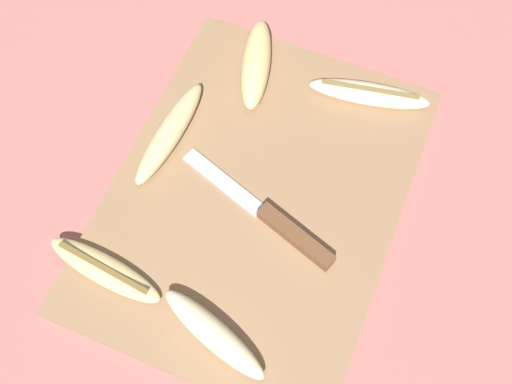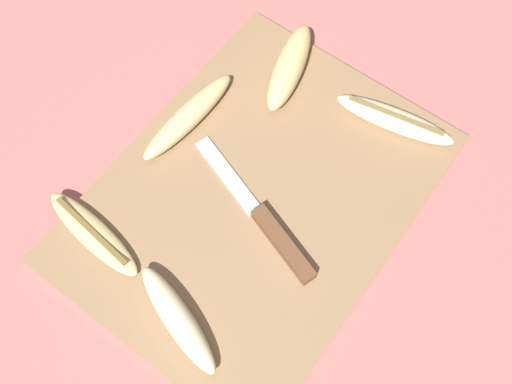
{
  "view_description": "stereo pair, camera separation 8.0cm",
  "coord_description": "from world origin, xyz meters",
  "px_view_note": "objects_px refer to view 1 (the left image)",
  "views": [
    {
      "loc": [
        -0.31,
        -0.13,
        0.75
      ],
      "look_at": [
        0.0,
        0.0,
        0.02
      ],
      "focal_mm": 42.0,
      "sensor_mm": 36.0,
      "label": 1
    },
    {
      "loc": [
        -0.27,
        -0.2,
        0.75
      ],
      "look_at": [
        0.0,
        0.0,
        0.02
      ],
      "focal_mm": 42.0,
      "sensor_mm": 36.0,
      "label": 2
    }
  ],
  "objects_px": {
    "banana_bright_far": "(369,94)",
    "banana_mellow_near": "(169,133)",
    "banana_golden_short": "(256,63)",
    "banana_spotted_left": "(105,270)",
    "banana_pale_long": "(214,334)",
    "knife": "(283,226)"
  },
  "relations": [
    {
      "from": "banana_golden_short",
      "to": "banana_spotted_left",
      "type": "bearing_deg",
      "value": 170.88
    },
    {
      "from": "banana_spotted_left",
      "to": "banana_golden_short",
      "type": "height_order",
      "value": "banana_golden_short"
    },
    {
      "from": "banana_golden_short",
      "to": "banana_mellow_near",
      "type": "xyz_separation_m",
      "value": [
        -0.15,
        0.07,
        -0.0
      ]
    },
    {
      "from": "banana_bright_far",
      "to": "banana_mellow_near",
      "type": "bearing_deg",
      "value": 125.93
    },
    {
      "from": "banana_spotted_left",
      "to": "banana_bright_far",
      "type": "bearing_deg",
      "value": -30.82
    },
    {
      "from": "knife",
      "to": "banana_spotted_left",
      "type": "xyz_separation_m",
      "value": [
        -0.14,
        0.19,
        0.0
      ]
    },
    {
      "from": "knife",
      "to": "banana_mellow_near",
      "type": "distance_m",
      "value": 0.21
    },
    {
      "from": "knife",
      "to": "banana_bright_far",
      "type": "relative_size",
      "value": 1.37
    },
    {
      "from": "banana_pale_long",
      "to": "banana_mellow_near",
      "type": "distance_m",
      "value": 0.29
    },
    {
      "from": "banana_bright_far",
      "to": "banana_mellow_near",
      "type": "xyz_separation_m",
      "value": [
        -0.17,
        0.24,
        0.0
      ]
    },
    {
      "from": "knife",
      "to": "banana_mellow_near",
      "type": "bearing_deg",
      "value": 89.7
    },
    {
      "from": "banana_pale_long",
      "to": "knife",
      "type": "bearing_deg",
      "value": -8.75
    },
    {
      "from": "banana_pale_long",
      "to": "banana_mellow_near",
      "type": "xyz_separation_m",
      "value": [
        0.23,
        0.17,
        -0.0
      ]
    },
    {
      "from": "banana_golden_short",
      "to": "banana_pale_long",
      "type": "bearing_deg",
      "value": -164.8
    },
    {
      "from": "banana_golden_short",
      "to": "banana_pale_long",
      "type": "relative_size",
      "value": 1.02
    },
    {
      "from": "banana_pale_long",
      "to": "banana_mellow_near",
      "type": "height_order",
      "value": "same"
    },
    {
      "from": "banana_bright_far",
      "to": "banana_spotted_left",
      "type": "bearing_deg",
      "value": 149.18
    },
    {
      "from": "banana_mellow_near",
      "to": "banana_spotted_left",
      "type": "bearing_deg",
      "value": -177.32
    },
    {
      "from": "banana_golden_short",
      "to": "banana_bright_far",
      "type": "xyz_separation_m",
      "value": [
        0.02,
        -0.17,
        -0.01
      ]
    },
    {
      "from": "banana_mellow_near",
      "to": "knife",
      "type": "bearing_deg",
      "value": -108.75
    },
    {
      "from": "banana_pale_long",
      "to": "banana_bright_far",
      "type": "bearing_deg",
      "value": -9.26
    },
    {
      "from": "knife",
      "to": "banana_spotted_left",
      "type": "height_order",
      "value": "banana_spotted_left"
    }
  ]
}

